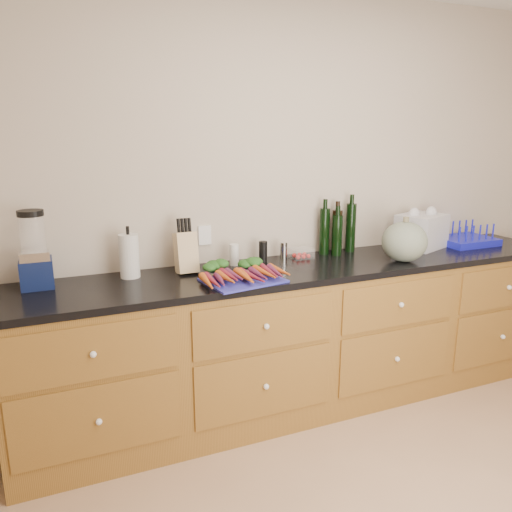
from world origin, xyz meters
name	(u,v)px	position (x,y,z in m)	size (l,w,h in m)	color
wall_back	(289,201)	(0.00, 1.62, 1.30)	(4.10, 0.05, 2.60)	beige
cabinets	(310,338)	(0.00, 1.30, 0.45)	(3.60, 0.64, 0.90)	brown
countertop	(312,268)	(0.00, 1.30, 0.92)	(3.64, 0.62, 0.04)	black
cutting_board	(243,280)	(-0.52, 1.14, 0.95)	(0.41, 0.31, 0.01)	#2D2FA6
carrots	(241,273)	(-0.52, 1.18, 0.98)	(0.47, 0.32, 0.06)	#CF5818
squash	(404,242)	(0.58, 1.15, 1.07)	(0.28, 0.28, 0.26)	#606E5C
blender_appliance	(35,254)	(-1.57, 1.46, 1.12)	(0.16, 0.16, 0.41)	#0F1A46
paper_towel	(129,256)	(-1.09, 1.46, 1.06)	(0.11, 0.11, 0.25)	silver
knife_block	(186,253)	(-0.76, 1.44, 1.06)	(0.12, 0.12, 0.24)	tan
grinder_salt	(234,255)	(-0.45, 1.48, 1.01)	(0.06, 0.06, 0.13)	white
grinder_pepper	(263,252)	(-0.25, 1.48, 1.01)	(0.05, 0.05, 0.13)	black
canister_chrome	(283,251)	(-0.11, 1.48, 1.00)	(0.05, 0.05, 0.12)	silver
tomato_box	(301,253)	(0.02, 1.47, 0.97)	(0.14, 0.11, 0.07)	white
bottles	(338,231)	(0.31, 1.51, 1.09)	(0.28, 0.14, 0.33)	black
grocery_bag	(421,231)	(0.95, 1.42, 1.06)	(0.32, 0.26, 0.24)	silver
dish_rack	(465,239)	(1.33, 1.38, 0.98)	(0.40, 0.32, 0.16)	#1518BD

